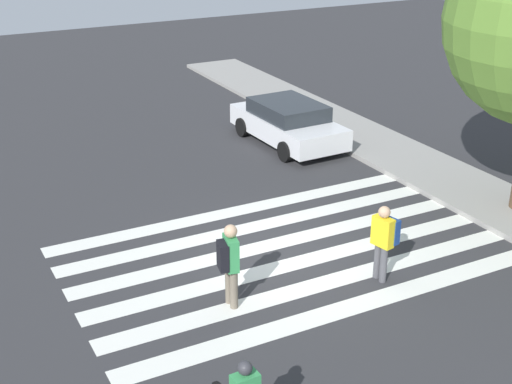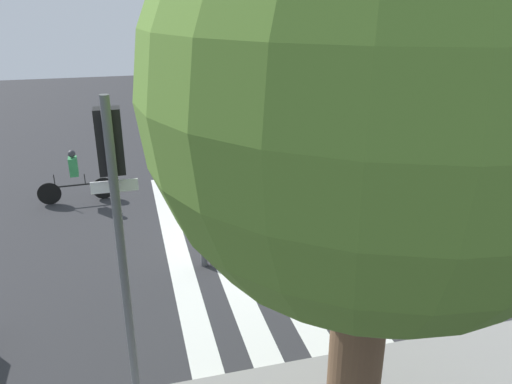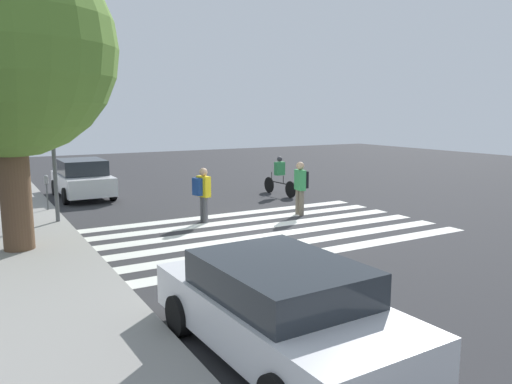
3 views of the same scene
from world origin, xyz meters
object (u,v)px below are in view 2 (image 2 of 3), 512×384
object	(u,v)px
pedestrian_adult_yellow_jacket	(206,174)
traffic_light	(116,204)
cyclist_near_curb	(74,175)
pedestrian_adult_blue_shirt	(207,226)
street_tree	(379,94)

from	to	relation	value
pedestrian_adult_yellow_jacket	traffic_light	bearing A→B (deg)	83.99
traffic_light	cyclist_near_curb	xyz separation A→B (m)	(1.41, -8.81, -2.47)
traffic_light	cyclist_near_curb	distance (m)	9.26
pedestrian_adult_blue_shirt	pedestrian_adult_yellow_jacket	world-z (taller)	pedestrian_adult_yellow_jacket
pedestrian_adult_blue_shirt	cyclist_near_curb	size ratio (longest dim) A/B	0.77
street_tree	cyclist_near_curb	size ratio (longest dim) A/B	3.33
street_tree	pedestrian_adult_blue_shirt	bearing A→B (deg)	-78.71
pedestrian_adult_blue_shirt	cyclist_near_curb	distance (m)	5.84
traffic_light	street_tree	xyz separation A→B (m)	(-2.84, 1.43, 1.54)
pedestrian_adult_blue_shirt	cyclist_near_curb	xyz separation A→B (m)	(3.18, -4.90, -0.14)
pedestrian_adult_blue_shirt	pedestrian_adult_yellow_jacket	size ratio (longest dim) A/B	0.96
pedestrian_adult_yellow_jacket	cyclist_near_curb	size ratio (longest dim) A/B	0.80
traffic_light	cyclist_near_curb	world-z (taller)	traffic_light
pedestrian_adult_blue_shirt	cyclist_near_curb	world-z (taller)	pedestrian_adult_blue_shirt
pedestrian_adult_blue_shirt	cyclist_near_curb	bearing A→B (deg)	110.44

